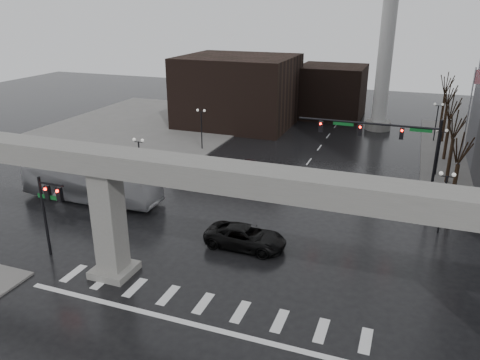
{
  "coord_description": "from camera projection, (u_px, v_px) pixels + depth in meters",
  "views": [
    {
      "loc": [
        10.42,
        -22.54,
        16.97
      ],
      "look_at": [
        -1.16,
        8.44,
        4.5
      ],
      "focal_mm": 35.0,
      "sensor_mm": 36.0,
      "label": 1
    }
  ],
  "objects": [
    {
      "name": "city_bus",
      "position": [
        91.0,
        181.0,
        42.6
      ],
      "size": [
        13.35,
        3.34,
        3.7
      ],
      "primitive_type": "imported",
      "rotation": [
        0.0,
        0.0,
        1.59
      ],
      "color": "#A7A8AC",
      "rests_on": "ground"
    },
    {
      "name": "tree_right_4",
      "position": [
        443.0,
        107.0,
        67.16
      ],
      "size": [
        1.12,
        1.69,
        8.19
      ],
      "color": "black",
      "rests_on": "ground"
    },
    {
      "name": "building_far_mid",
      "position": [
        331.0,
        91.0,
        73.97
      ],
      "size": [
        10.0,
        10.0,
        8.0
      ],
      "primitive_type": "cube",
      "color": "black",
      "rests_on": "ground"
    },
    {
      "name": "sidewalk_nw",
      "position": [
        148.0,
        126.0,
        69.2
      ],
      "size": [
        28.0,
        36.0,
        0.15
      ],
      "primitive_type": "cube",
      "color": "slate",
      "rests_on": "ground"
    },
    {
      "name": "smokestack",
      "position": [
        388.0,
        33.0,
        62.79
      ],
      "size": [
        3.6,
        3.6,
        30.0
      ],
      "color": "silver",
      "rests_on": "ground"
    },
    {
      "name": "lamp_left_0",
      "position": [
        139.0,
        155.0,
        44.62
      ],
      "size": [
        1.22,
        0.32,
        5.11
      ],
      "color": "black",
      "rests_on": "ground"
    },
    {
      "name": "signal_left_pole",
      "position": [
        49.0,
        204.0,
        32.17
      ],
      "size": [
        2.3,
        0.3,
        6.0
      ],
      "color": "black",
      "rests_on": "ground"
    },
    {
      "name": "flagpole_assembly",
      "position": [
        471.0,
        119.0,
        40.77
      ],
      "size": [
        2.06,
        0.12,
        12.0
      ],
      "color": "silver",
      "rests_on": "ground"
    },
    {
      "name": "lamp_left_2",
      "position": [
        241.0,
        101.0,
        69.16
      ],
      "size": [
        1.22,
        0.32,
        5.11
      ],
      "color": "black",
      "rests_on": "ground"
    },
    {
      "name": "elevated_guideway",
      "position": [
        228.0,
        195.0,
        26.31
      ],
      "size": [
        48.0,
        2.6,
        8.7
      ],
      "color": "gray",
      "rests_on": "ground"
    },
    {
      "name": "lamp_left_1",
      "position": [
        201.0,
        122.0,
        56.89
      ],
      "size": [
        1.22,
        0.32,
        5.11
      ],
      "color": "black",
      "rests_on": "ground"
    },
    {
      "name": "tree_right_0",
      "position": [
        455.0,
        184.0,
        39.2
      ],
      "size": [
        1.09,
        1.58,
        7.5
      ],
      "color": "black",
      "rests_on": "ground"
    },
    {
      "name": "tree_right_2",
      "position": [
        448.0,
        136.0,
        53.18
      ],
      "size": [
        1.1,
        1.63,
        7.85
      ],
      "color": "black",
      "rests_on": "ground"
    },
    {
      "name": "tree_right_3",
      "position": [
        445.0,
        120.0,
        60.17
      ],
      "size": [
        1.11,
        1.66,
        8.02
      ],
      "color": "black",
      "rests_on": "ground"
    },
    {
      "name": "lamp_right_2",
      "position": [
        437.0,
        116.0,
        60.32
      ],
      "size": [
        1.22,
        0.32,
        5.11
      ],
      "color": "black",
      "rests_on": "ground"
    },
    {
      "name": "building_far_left",
      "position": [
        238.0,
        91.0,
        68.79
      ],
      "size": [
        16.0,
        14.0,
        10.0
      ],
      "primitive_type": "cube",
      "color": "black",
      "rests_on": "ground"
    },
    {
      "name": "lamp_right_0",
      "position": [
        444.0,
        192.0,
        35.78
      ],
      "size": [
        1.22,
        0.32,
        5.11
      ],
      "color": "black",
      "rests_on": "ground"
    },
    {
      "name": "pickup_truck",
      "position": [
        246.0,
        237.0,
        34.52
      ],
      "size": [
        6.08,
        2.88,
        1.68
      ],
      "primitive_type": "imported",
      "rotation": [
        0.0,
        0.0,
        1.56
      ],
      "color": "black",
      "rests_on": "ground"
    },
    {
      "name": "ground",
      "position": [
        210.0,
        294.0,
        29.15
      ],
      "size": [
        160.0,
        160.0,
        0.0
      ],
      "primitive_type": "plane",
      "color": "black",
      "rests_on": "ground"
    },
    {
      "name": "far_car",
      "position": [
        245.0,
        168.0,
        49.46
      ],
      "size": [
        1.91,
        4.31,
        1.44
      ],
      "primitive_type": "imported",
      "rotation": [
        0.0,
        0.0,
        0.05
      ],
      "color": "black",
      "rests_on": "ground"
    },
    {
      "name": "signal_mast_arm",
      "position": [
        391.0,
        141.0,
        40.63
      ],
      "size": [
        12.12,
        0.43,
        8.0
      ],
      "color": "black",
      "rests_on": "ground"
    },
    {
      "name": "lamp_right_1",
      "position": [
        440.0,
        144.0,
        48.05
      ],
      "size": [
        1.22,
        0.32,
        5.11
      ],
      "color": "black",
      "rests_on": "ground"
    },
    {
      "name": "tree_right_1",
      "position": [
        451.0,
        156.0,
        46.19
      ],
      "size": [
        1.09,
        1.61,
        7.67
      ],
      "color": "black",
      "rests_on": "ground"
    }
  ]
}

